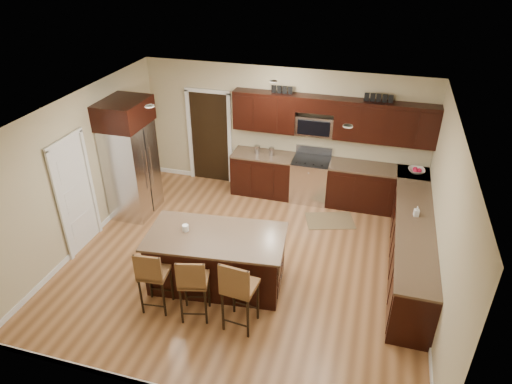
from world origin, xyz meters
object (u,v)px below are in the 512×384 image
(range, at_px, (310,179))
(stool_left, at_px, (152,274))
(stool_right, at_px, (238,288))
(stool_mid, at_px, (193,282))
(refrigerator, at_px, (130,158))
(island, at_px, (217,261))

(range, xyz_separation_m, stool_left, (-1.64, -3.91, 0.21))
(stool_left, bearing_deg, stool_right, -6.59)
(stool_left, distance_m, stool_mid, 0.63)
(stool_mid, distance_m, refrigerator, 3.40)
(stool_left, height_order, stool_mid, stool_mid)
(range, height_order, stool_mid, range)
(stool_right, bearing_deg, refrigerator, 145.83)
(refrigerator, bearing_deg, range, 23.74)
(stool_left, xyz_separation_m, stool_right, (1.31, -0.01, 0.06))
(refrigerator, bearing_deg, stool_mid, -46.97)
(range, height_order, island, range)
(island, relative_size, stool_mid, 2.05)
(range, bearing_deg, refrigerator, -156.26)
(island, xyz_separation_m, refrigerator, (-2.34, 1.61, 0.77))
(range, distance_m, stool_left, 4.24)
(stool_mid, height_order, refrigerator, refrigerator)
(stool_left, xyz_separation_m, refrigerator, (-1.66, 2.46, 0.52))
(stool_mid, bearing_deg, stool_left, 165.94)
(island, bearing_deg, stool_left, -134.86)
(island, bearing_deg, refrigerator, 139.18)
(stool_left, distance_m, refrigerator, 3.01)
(stool_left, height_order, refrigerator, refrigerator)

